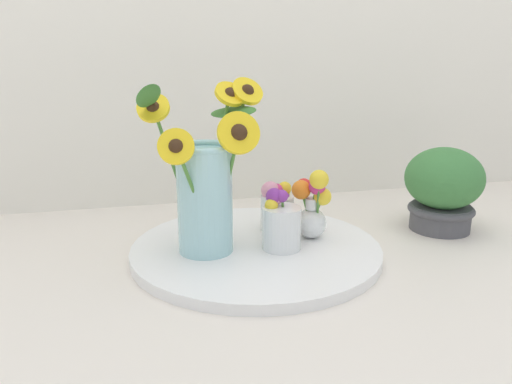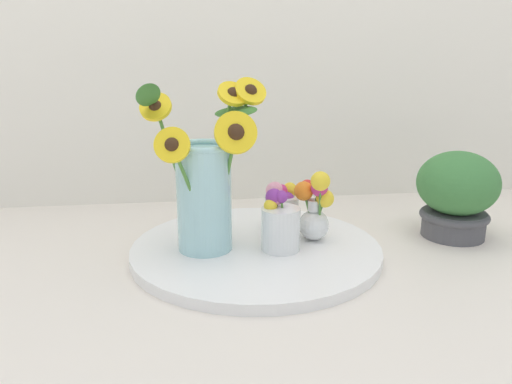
{
  "view_description": "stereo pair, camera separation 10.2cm",
  "coord_description": "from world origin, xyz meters",
  "views": [
    {
      "loc": [
        -0.25,
        -0.9,
        0.41
      ],
      "look_at": [
        -0.03,
        0.06,
        0.14
      ],
      "focal_mm": 35.0,
      "sensor_mm": 36.0,
      "label": 1
    },
    {
      "loc": [
        -0.15,
        -0.91,
        0.41
      ],
      "look_at": [
        -0.03,
        0.06,
        0.14
      ],
      "focal_mm": 35.0,
      "sensor_mm": 36.0,
      "label": 2
    }
  ],
  "objects": [
    {
      "name": "potted_plant",
      "position": [
        0.44,
        0.11,
        0.1
      ],
      "size": [
        0.18,
        0.18,
        0.2
      ],
      "color": "#4C4C51",
      "rests_on": "ground_plane"
    },
    {
      "name": "serving_tray",
      "position": [
        -0.03,
        0.06,
        0.01
      ],
      "size": [
        0.52,
        0.52,
        0.02
      ],
      "color": "white",
      "rests_on": "ground_plane"
    },
    {
      "name": "vase_small_center",
      "position": [
        0.02,
        0.03,
        0.08
      ],
      "size": [
        0.08,
        0.08,
        0.13
      ],
      "color": "white",
      "rests_on": "serving_tray"
    },
    {
      "name": "vase_bulb_right",
      "position": [
        0.1,
        0.08,
        0.1
      ],
      "size": [
        0.08,
        0.1,
        0.16
      ],
      "color": "white",
      "rests_on": "serving_tray"
    },
    {
      "name": "ground_plane",
      "position": [
        0.0,
        0.0,
        0.0
      ],
      "size": [
        6.0,
        6.0,
        0.0
      ],
      "primitive_type": "plane",
      "color": "silver"
    },
    {
      "name": "mason_jar_sunflowers",
      "position": [
        -0.13,
        0.06,
        0.16
      ],
      "size": [
        0.27,
        0.2,
        0.35
      ],
      "color": "#9ED1D6",
      "rests_on": "serving_tray"
    },
    {
      "name": "vase_small_back",
      "position": [
        0.04,
        0.15,
        0.08
      ],
      "size": [
        0.08,
        0.08,
        0.11
      ],
      "color": "white",
      "rests_on": "serving_tray"
    }
  ]
}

